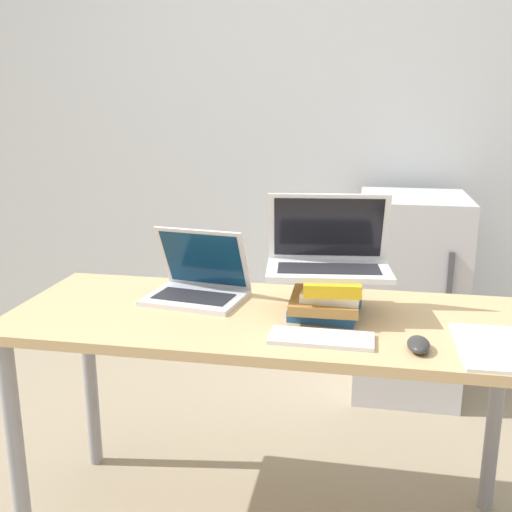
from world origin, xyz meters
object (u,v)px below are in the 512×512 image
Objects in this scene: notepad at (500,348)px; mouse at (419,345)px; book_stack at (328,294)px; laptop_left at (198,284)px; wireless_keyboard at (321,338)px; laptop_on_books at (328,255)px; mini_fridge at (408,295)px.

mouse is at bearing -168.87° from notepad.
book_stack reaches higher than mouse.
book_stack is 0.90× the size of notepad.
laptop_left is 0.51m from wireless_keyboard.
mouse is at bearing -45.22° from laptop_on_books.
laptop_left is 3.22× the size of mouse.
wireless_keyboard is 0.29× the size of mini_fridge.
laptop_left is 1.07× the size of notepad.
laptop_on_books is 0.41× the size of mini_fridge.
laptop_on_books reaches higher than mini_fridge.
wireless_keyboard is (0.42, -0.28, -0.04)m from laptop_left.
laptop_left is at bearing 155.82° from mouse.
book_stack is 0.29× the size of mini_fridge.
mini_fridge is (0.74, 1.02, -0.32)m from laptop_left.
laptop_left is 0.35× the size of mini_fridge.
wireless_keyboard reaches higher than notepad.
book_stack is at bearing -106.03° from mini_fridge.
laptop_on_books reaches higher than mouse.
laptop_left is at bearing 173.68° from laptop_on_books.
mini_fridge reaches higher than book_stack.
mini_fridge is (0.32, 1.31, -0.28)m from wireless_keyboard.
mouse is (0.67, -0.30, -0.03)m from laptop_left.
laptop_on_books is 0.29m from wireless_keyboard.
book_stack is 0.72× the size of laptop_on_books.
laptop_on_books is at bearing 102.02° from book_stack.
mini_fridge is at bearing 76.34° from wireless_keyboard.
notepad is 0.32× the size of mini_fridge.
wireless_keyboard is at bearing -177.44° from notepad.
book_stack is 0.50m from notepad.
notepad is at bearing -83.71° from mini_fridge.
laptop_on_books reaches higher than notepad.
wireless_keyboard is at bearing -33.71° from laptop_left.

